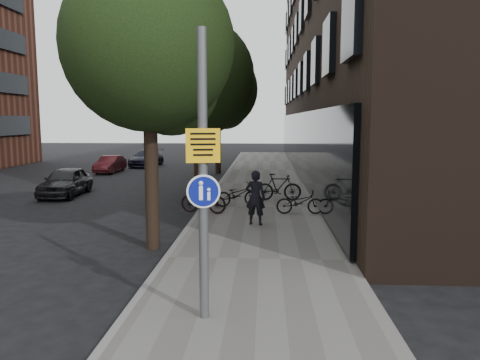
# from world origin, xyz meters

# --- Properties ---
(ground) EXTENTS (120.00, 120.00, 0.00)m
(ground) POSITION_xyz_m (0.00, 0.00, 0.00)
(ground) COLOR black
(ground) RESTS_ON ground
(sidewalk) EXTENTS (4.50, 60.00, 0.12)m
(sidewalk) POSITION_xyz_m (0.25, 10.00, 0.06)
(sidewalk) COLOR #63615B
(sidewalk) RESTS_ON ground
(curb_edge) EXTENTS (0.15, 60.00, 0.13)m
(curb_edge) POSITION_xyz_m (-2.00, 10.00, 0.07)
(curb_edge) COLOR slate
(curb_edge) RESTS_ON ground
(building_right_dark_brick) EXTENTS (12.00, 40.00, 18.00)m
(building_right_dark_brick) POSITION_xyz_m (8.50, 22.00, 9.00)
(building_right_dark_brick) COLOR black
(building_right_dark_brick) RESTS_ON ground
(street_tree_near) EXTENTS (4.40, 4.40, 7.50)m
(street_tree_near) POSITION_xyz_m (-2.53, 4.64, 5.11)
(street_tree_near) COLOR black
(street_tree_near) RESTS_ON ground
(street_tree_mid) EXTENTS (5.00, 5.00, 7.80)m
(street_tree_mid) POSITION_xyz_m (-2.53, 13.14, 5.11)
(street_tree_mid) COLOR black
(street_tree_mid) RESTS_ON ground
(street_tree_far) EXTENTS (5.00, 5.00, 7.80)m
(street_tree_far) POSITION_xyz_m (-2.53, 22.14, 5.11)
(street_tree_far) COLOR black
(street_tree_far) RESTS_ON ground
(signpost) EXTENTS (0.55, 0.16, 4.75)m
(signpost) POSITION_xyz_m (-0.63, -0.07, 2.52)
(signpost) COLOR #595B5E
(signpost) RESTS_ON sidewalk
(pedestrian) EXTENTS (0.70, 0.53, 1.73)m
(pedestrian) POSITION_xyz_m (0.09, 7.00, 0.99)
(pedestrian) COLOR black
(pedestrian) RESTS_ON sidewalk
(parked_bike_facade_near) EXTENTS (1.67, 0.63, 0.87)m
(parked_bike_facade_near) POSITION_xyz_m (1.62, 8.75, 0.55)
(parked_bike_facade_near) COLOR black
(parked_bike_facade_near) RESTS_ON sidewalk
(parked_bike_facade_far) EXTENTS (1.86, 0.57, 1.11)m
(parked_bike_facade_far) POSITION_xyz_m (0.95, 11.47, 0.68)
(parked_bike_facade_far) COLOR black
(parked_bike_facade_far) RESTS_ON sidewalk
(parked_bike_curb_near) EXTENTS (1.83, 1.19, 0.91)m
(parked_bike_curb_near) POSITION_xyz_m (-0.67, 10.14, 0.58)
(parked_bike_curb_near) COLOR black
(parked_bike_curb_near) RESTS_ON sidewalk
(parked_bike_curb_far) EXTENTS (1.77, 0.87, 1.02)m
(parked_bike_curb_far) POSITION_xyz_m (-1.80, 8.70, 0.63)
(parked_bike_curb_far) COLOR black
(parked_bike_curb_far) RESTS_ON sidewalk
(parked_car_near) EXTENTS (1.69, 3.86, 1.29)m
(parked_car_near) POSITION_xyz_m (-8.62, 12.93, 0.65)
(parked_car_near) COLOR black
(parked_car_near) RESTS_ON ground
(parked_car_mid) EXTENTS (1.24, 3.34, 1.09)m
(parked_car_mid) POSITION_xyz_m (-9.68, 22.18, 0.55)
(parked_car_mid) COLOR #54181E
(parked_car_mid) RESTS_ON ground
(parked_car_far) EXTENTS (2.02, 4.27, 1.20)m
(parked_car_far) POSITION_xyz_m (-8.35, 26.41, 0.60)
(parked_car_far) COLOR black
(parked_car_far) RESTS_ON ground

